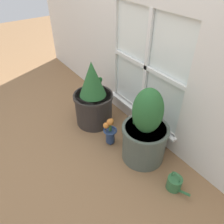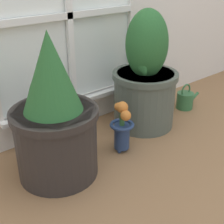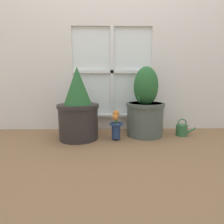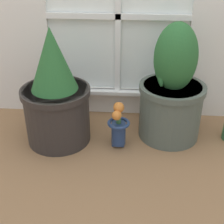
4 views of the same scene
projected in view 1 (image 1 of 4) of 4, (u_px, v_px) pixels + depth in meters
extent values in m
plane|color=olive|center=(101.00, 144.00, 2.15)|extent=(10.00, 10.00, 0.00)
cube|color=silver|center=(142.00, 118.00, 2.33)|extent=(0.91, 0.05, 0.19)
cube|color=white|center=(148.00, 67.00, 1.98)|extent=(0.91, 0.02, 1.00)
cube|color=white|center=(146.00, 67.00, 1.97)|extent=(0.04, 0.02, 1.00)
cube|color=white|center=(146.00, 67.00, 1.97)|extent=(0.91, 0.02, 0.04)
cube|color=white|center=(139.00, 113.00, 2.26)|extent=(0.97, 0.06, 0.02)
cylinder|color=#2D2826|center=(94.00, 108.00, 2.33)|extent=(0.39, 0.39, 0.35)
cylinder|color=#2D2826|center=(93.00, 96.00, 2.23)|extent=(0.41, 0.41, 0.04)
cylinder|color=#38281E|center=(93.00, 95.00, 2.23)|extent=(0.36, 0.36, 0.01)
cone|color=#28602D|center=(92.00, 79.00, 2.11)|extent=(0.27, 0.27, 0.36)
ellipsoid|color=#28602D|center=(97.00, 83.00, 2.23)|extent=(0.16, 0.11, 0.19)
cylinder|color=#4C564C|center=(144.00, 142.00, 1.93)|extent=(0.38, 0.38, 0.35)
cylinder|color=#4C564C|center=(146.00, 129.00, 1.83)|extent=(0.40, 0.40, 0.04)
cylinder|color=#38281E|center=(146.00, 128.00, 1.82)|extent=(0.35, 0.35, 0.01)
ellipsoid|color=#28602D|center=(148.00, 111.00, 1.72)|extent=(0.25, 0.25, 0.41)
ellipsoid|color=#28602D|center=(137.00, 115.00, 1.81)|extent=(0.08, 0.14, 0.18)
sphere|color=navy|center=(113.00, 140.00, 2.18)|extent=(0.02, 0.02, 0.02)
sphere|color=navy|center=(107.00, 141.00, 2.18)|extent=(0.02, 0.02, 0.02)
sphere|color=navy|center=(111.00, 144.00, 2.14)|extent=(0.02, 0.02, 0.02)
cylinder|color=navy|center=(110.00, 136.00, 2.12)|extent=(0.09, 0.09, 0.14)
torus|color=navy|center=(110.00, 130.00, 2.07)|extent=(0.13, 0.13, 0.02)
cylinder|color=#386633|center=(110.00, 127.00, 2.05)|extent=(0.03, 0.03, 0.08)
sphere|color=orange|center=(110.00, 122.00, 2.01)|extent=(0.06, 0.06, 0.06)
sphere|color=orange|center=(111.00, 121.00, 2.03)|extent=(0.05, 0.05, 0.05)
sphere|color=orange|center=(106.00, 126.00, 2.02)|extent=(0.06, 0.06, 0.06)
cylinder|color=#336B3D|center=(174.00, 183.00, 1.73)|extent=(0.12, 0.12, 0.12)
cylinder|color=#336B3D|center=(184.00, 193.00, 1.67)|extent=(0.10, 0.02, 0.07)
torus|color=#336B3D|center=(176.00, 177.00, 1.68)|extent=(0.09, 0.01, 0.09)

